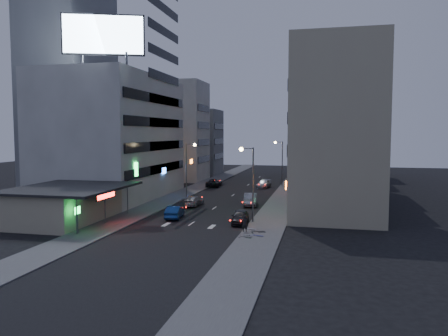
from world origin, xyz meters
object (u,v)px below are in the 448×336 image
(parked_car_right_far, at_px, (264,184))
(road_car_blue, at_px, (175,212))
(person, at_px, (245,224))
(scooter_black_a, at_px, (253,232))
(scooter_silver_a, at_px, (254,230))
(parked_car_right_mid, at_px, (250,200))
(road_car_silver, at_px, (193,201))
(scooter_black_b, at_px, (265,225))
(parked_car_right_near, at_px, (240,217))
(parked_car_left, at_px, (214,183))
(scooter_silver_b, at_px, (257,224))
(scooter_blue, at_px, (264,230))

(parked_car_right_far, distance_m, road_car_blue, 30.49)
(person, height_order, scooter_black_a, person)
(road_car_blue, bearing_deg, scooter_silver_a, 138.59)
(parked_car_right_mid, distance_m, road_car_silver, 7.61)
(person, distance_m, scooter_black_a, 2.35)
(road_car_blue, bearing_deg, scooter_black_a, 135.39)
(scooter_black_b, bearing_deg, parked_car_right_near, 20.93)
(road_car_blue, bearing_deg, scooter_black_b, 148.19)
(parked_car_left, relative_size, parked_car_right_far, 1.07)
(road_car_blue, distance_m, scooter_silver_a, 12.18)
(parked_car_right_mid, xyz_separation_m, road_car_silver, (-7.35, -1.98, -0.12))
(scooter_black_a, xyz_separation_m, scooter_silver_b, (-0.11, 3.31, 0.03))
(road_car_silver, xyz_separation_m, scooter_blue, (11.54, -15.40, -0.02))
(parked_car_right_near, height_order, scooter_black_a, parked_car_right_near)
(road_car_blue, height_order, scooter_black_a, road_car_blue)
(scooter_black_a, height_order, scooter_blue, scooter_blue)
(parked_car_right_mid, height_order, scooter_black_b, parked_car_right_mid)
(road_car_blue, relative_size, scooter_silver_a, 2.64)
(parked_car_right_near, bearing_deg, scooter_blue, -66.12)
(parked_car_right_far, height_order, scooter_silver_a, parked_car_right_far)
(parked_car_right_near, relative_size, parked_car_right_mid, 0.90)
(parked_car_right_near, distance_m, parked_car_left, 32.58)
(parked_car_right_near, height_order, parked_car_left, parked_car_right_near)
(parked_car_right_mid, height_order, scooter_silver_b, parked_car_right_mid)
(parked_car_right_mid, relative_size, parked_car_right_far, 1.04)
(parked_car_right_far, relative_size, road_car_silver, 1.00)
(scooter_silver_a, relative_size, scooter_black_b, 0.82)
(scooter_blue, height_order, scooter_silver_b, scooter_silver_b)
(scooter_silver_a, xyz_separation_m, scooter_black_b, (0.75, 1.89, 0.11))
(parked_car_left, bearing_deg, road_car_blue, 91.50)
(person, relative_size, scooter_black_b, 0.80)
(parked_car_right_mid, distance_m, scooter_blue, 17.87)
(parked_car_left, distance_m, scooter_blue, 38.91)
(parked_car_right_far, xyz_separation_m, road_car_silver, (-6.57, -21.32, -0.00))
(parked_car_left, height_order, scooter_black_b, parked_car_left)
(person, distance_m, scooter_silver_a, 1.64)
(road_car_silver, bearing_deg, scooter_black_b, 131.77)
(road_car_blue, distance_m, scooter_silver_b, 10.94)
(parked_car_right_near, xyz_separation_m, scooter_black_b, (3.07, -3.49, -0.01))
(parked_car_left, relative_size, scooter_blue, 2.86)
(scooter_silver_b, bearing_deg, scooter_black_b, -103.50)
(parked_car_right_near, distance_m, parked_car_right_far, 31.24)
(scooter_black_b, bearing_deg, person, 90.67)
(parked_car_right_near, height_order, parked_car_right_mid, parked_car_right_mid)
(scooter_silver_a, bearing_deg, scooter_black_b, -9.18)
(parked_car_right_far, xyz_separation_m, scooter_black_a, (3.98, -37.45, -0.04))
(parked_car_right_near, distance_m, scooter_silver_b, 3.69)
(scooter_silver_b, bearing_deg, scooter_black_a, -158.33)
(parked_car_left, relative_size, scooter_black_b, 2.47)
(road_car_blue, distance_m, person, 10.63)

